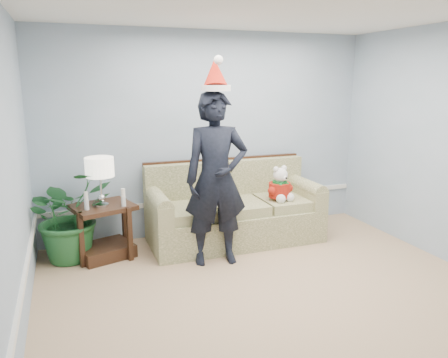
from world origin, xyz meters
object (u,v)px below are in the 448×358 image
at_px(table_lamp, 100,169).
at_px(man, 216,179).
at_px(houseplant, 70,215).
at_px(teddy_bear, 280,188).
at_px(sofa, 233,212).
at_px(side_table, 105,237).

distance_m(table_lamp, man, 1.33).
bearing_deg(houseplant, table_lamp, -21.39).
xyz_separation_m(houseplant, man, (1.58, -0.66, 0.44)).
relative_size(table_lamp, teddy_bear, 1.25).
xyz_separation_m(table_lamp, teddy_bear, (2.21, -0.15, -0.37)).
bearing_deg(man, sofa, 61.01).
distance_m(sofa, man, 0.97).
bearing_deg(teddy_bear, man, -171.41).
distance_m(table_lamp, houseplant, 0.66).
bearing_deg(man, table_lamp, 164.05).
bearing_deg(houseplant, sofa, -1.54).
bearing_deg(man, teddy_bear, 27.68).
height_order(table_lamp, teddy_bear, table_lamp).
relative_size(table_lamp, houseplant, 0.53).
distance_m(side_table, man, 1.52).
xyz_separation_m(side_table, houseplant, (-0.37, 0.08, 0.29)).
relative_size(side_table, man, 0.41).
bearing_deg(side_table, man, -25.63).
distance_m(side_table, table_lamp, 0.83).
bearing_deg(teddy_bear, houseplant, 161.70).
distance_m(side_table, houseplant, 0.48).
xyz_separation_m(side_table, teddy_bear, (2.20, -0.21, 0.46)).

